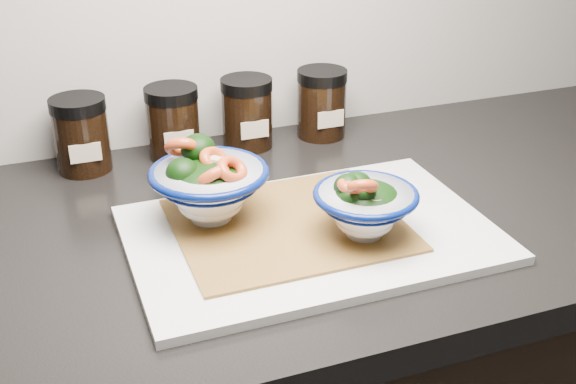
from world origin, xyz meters
name	(u,v)px	position (x,y,z in m)	size (l,w,h in m)	color
countertop	(304,224)	(0.00, 1.45, 0.88)	(3.50, 0.60, 0.04)	black
cutting_board	(310,234)	(-0.02, 1.38, 0.91)	(0.45, 0.30, 0.01)	silver
bamboo_mat	(288,224)	(-0.04, 1.40, 0.91)	(0.28, 0.24, 0.00)	#AB7A33
bowl_left	(208,185)	(-0.13, 1.45, 0.96)	(0.15, 0.15, 0.11)	white
bowl_right	(364,205)	(0.04, 1.34, 0.96)	(0.13, 0.13, 0.10)	white
spice_jar_a	(81,134)	(-0.26, 1.69, 0.96)	(0.08, 0.08, 0.11)	black
spice_jar_b	(173,123)	(-0.12, 1.69, 0.96)	(0.08, 0.08, 0.11)	black
spice_jar_c	(247,113)	(0.00, 1.69, 0.96)	(0.08, 0.08, 0.11)	black
spice_jar_d	(322,103)	(0.13, 1.69, 0.96)	(0.08, 0.08, 0.11)	black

